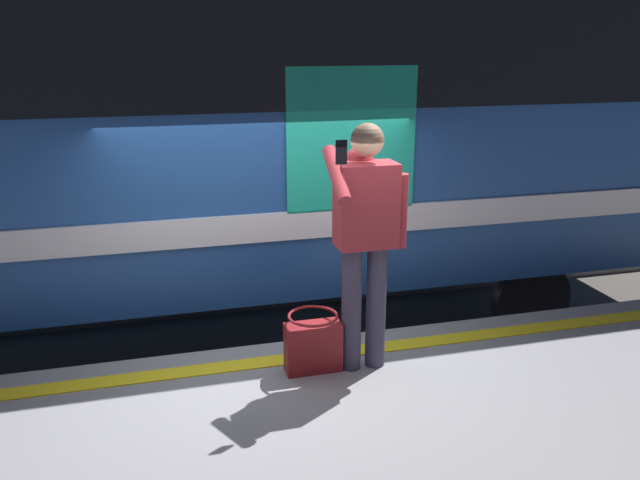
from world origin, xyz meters
TOP-DOWN VIEW (x-y plane):
  - ground_plane at (0.00, 0.00)m, footprint 23.95×23.95m
  - safety_line at (0.00, 0.30)m, footprint 12.81×0.16m
  - track_rail_near at (0.00, -1.27)m, footprint 16.99×0.08m
  - track_rail_far at (0.00, -2.70)m, footprint 16.99×0.08m
  - train_carriage at (1.62, -1.98)m, footprint 13.60×2.82m
  - passenger at (-0.51, 0.52)m, footprint 0.57×0.55m
  - handbag at (-0.15, 0.50)m, footprint 0.39×0.35m

SIDE VIEW (x-z plane):
  - ground_plane at x=0.00m, z-range 0.00..0.00m
  - track_rail_near at x=0.00m, z-range 0.00..0.16m
  - track_rail_far at x=0.00m, z-range 0.00..0.16m
  - safety_line at x=0.00m, z-range 0.88..0.89m
  - handbag at x=-0.15m, z-range 0.87..1.30m
  - passenger at x=-0.51m, z-range 1.04..2.78m
  - train_carriage at x=1.62m, z-range 0.54..4.65m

